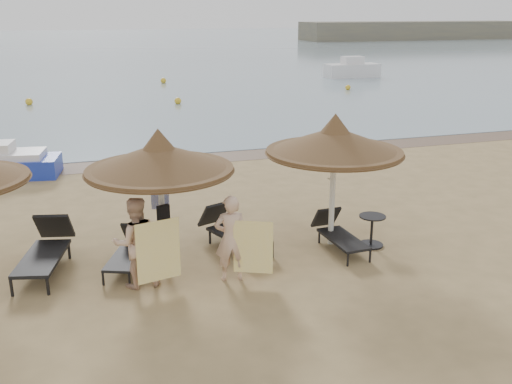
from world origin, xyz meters
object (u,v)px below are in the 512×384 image
Objects in this scene: pedal_boat at (19,163)px; lounger_far_right at (338,233)px; palapa_right at (335,141)px; lounger_far_left at (46,249)px; palapa_center at (159,158)px; side_table at (372,232)px; lounger_near_right at (231,229)px; person_right at (231,232)px; lounger_near_left at (129,250)px; person_left at (135,235)px.

lounger_far_right is at bearing -40.08° from pedal_boat.
palapa_right is 1.31× the size of lounger_far_left.
palapa_center is 0.98× the size of palapa_right.
pedal_boat is (-7.55, 8.02, 0.07)m from side_table.
person_right is (-0.42, -1.52, 0.58)m from lounger_near_right.
lounger_far_right is (3.63, -0.12, -1.86)m from palapa_center.
palapa_right is 4.20× the size of side_table.
lounger_near_left is at bearing -62.07° from pedal_boat.
palapa_center reaches higher than pedal_boat.
lounger_near_right is (2.16, 0.34, 0.05)m from lounger_near_left.
lounger_near_left is 1.12m from person_left.
palapa_center is 1.14× the size of pedal_boat.
lounger_far_right is 4.29m from person_left.
lounger_far_right is at bearing 16.35° from lounger_near_left.
side_table is (6.54, -0.89, -0.10)m from lounger_far_left.
palapa_right reaches higher than person_left.
pedal_boat reaches higher than side_table.
palapa_right is at bearing 154.76° from side_table.
lounger_near_right is (1.52, 0.63, -1.82)m from palapa_center.
lounger_far_left is at bearing -16.75° from person_right.
pedal_boat reaches higher than lounger_far_left.
palapa_center is at bearing -2.86° from lounger_far_left.
lounger_far_right reaches higher than lounger_near_left.
lounger_far_left is 1.28× the size of lounger_far_right.
person_right is 0.78× the size of pedal_boat.
lounger_near_right reaches higher than lounger_far_right.
lounger_near_right is at bearing -47.51° from pedal_boat.
palapa_center is 1.63× the size of lounger_near_left.
person_right is at bearing -38.95° from palapa_center.
palapa_center reaches higher than lounger_far_left.
palapa_right is at bearing -35.27° from lounger_near_right.
lounger_far_right is (2.11, -0.76, -0.04)m from lounger_near_right.
lounger_near_left is at bearing 167.65° from lounger_near_right.
palapa_center reaches higher than lounger_far_right.
pedal_boat is at bearing 102.12° from lounger_near_right.
lounger_near_left is 2.18m from lounger_near_right.
palapa_center reaches higher than lounger_near_left.
palapa_center is 1.48m from person_left.
palapa_center is 1.42× the size of person_left.
lounger_far_left is 3.21× the size of side_table.
lounger_near_left is 5.03m from side_table.
lounger_far_left is at bearing 172.26° from side_table.
lounger_near_right is 2.24m from lounger_far_right.
palapa_center is 1.41× the size of lounger_near_right.
person_right is at bearing -54.56° from pedal_boat.
lounger_near_left is at bearing -26.02° from person_right.
palapa_center is at bearing -178.14° from palapa_right.
person_right is at bearing -157.91° from palapa_right.
side_table is (0.73, -0.13, -0.02)m from lounger_far_right.
palapa_center reaches higher than person_right.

